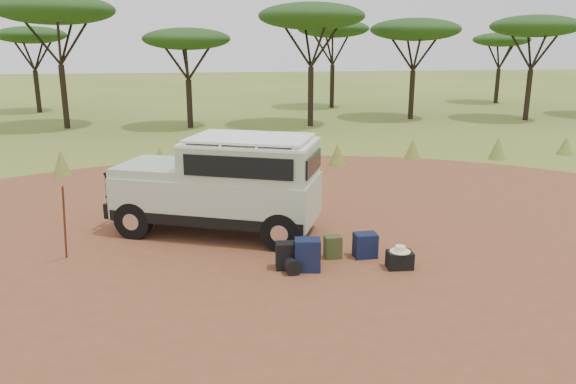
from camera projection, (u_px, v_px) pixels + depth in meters
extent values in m
plane|color=olive|center=(294.00, 263.00, 10.86)|extent=(140.00, 140.00, 0.00)
cylinder|color=brown|center=(294.00, 262.00, 10.86)|extent=(23.00, 23.00, 0.01)
cone|color=olive|center=(61.00, 163.00, 17.71)|extent=(0.60, 0.60, 0.85)
cone|color=olive|center=(160.00, 157.00, 19.06)|extent=(0.60, 0.60, 0.70)
cone|color=olive|center=(249.00, 153.00, 19.13)|extent=(0.60, 0.60, 0.90)
cone|color=olive|center=(337.00, 154.00, 19.24)|extent=(0.60, 0.60, 0.80)
cone|color=olive|center=(413.00, 149.00, 20.39)|extent=(0.60, 0.60, 0.75)
cone|color=olive|center=(498.00, 148.00, 20.28)|extent=(0.60, 0.60, 0.85)
cone|color=olive|center=(566.00, 145.00, 21.16)|extent=(0.60, 0.60, 0.70)
cylinder|color=black|center=(64.00, 97.00, 27.29)|extent=(0.28, 0.28, 3.06)
ellipsoid|color=#1A3E16|center=(55.00, 10.00, 26.24)|extent=(5.50, 5.50, 1.38)
cylinder|color=black|center=(190.00, 104.00, 27.58)|extent=(0.28, 0.28, 2.34)
ellipsoid|color=#1A3E16|center=(187.00, 39.00, 26.78)|extent=(4.20, 4.20, 1.05)
cylinder|color=black|center=(311.00, 97.00, 28.08)|extent=(0.28, 0.28, 2.93)
ellipsoid|color=#1A3E16|center=(311.00, 16.00, 27.07)|extent=(5.20, 5.20, 1.30)
cylinder|color=black|center=(412.00, 95.00, 30.69)|extent=(0.28, 0.28, 2.61)
ellipsoid|color=#1A3E16|center=(415.00, 30.00, 29.79)|extent=(4.80, 4.80, 1.20)
cylinder|color=black|center=(528.00, 95.00, 30.20)|extent=(0.28, 0.28, 2.70)
ellipsoid|color=#1A3E16|center=(535.00, 26.00, 29.28)|extent=(4.60, 4.60, 1.15)
cylinder|color=black|center=(37.00, 92.00, 33.56)|extent=(0.28, 0.28, 2.48)
ellipsoid|color=#1A3E16|center=(31.00, 35.00, 32.71)|extent=(4.00, 4.00, 1.00)
cylinder|color=black|center=(332.00, 87.00, 35.92)|extent=(0.28, 0.28, 2.70)
ellipsoid|color=#1A3E16|center=(333.00, 29.00, 34.99)|extent=(4.50, 4.50, 1.12)
cylinder|color=black|center=(497.00, 86.00, 38.82)|extent=(0.28, 0.28, 2.34)
ellipsoid|color=#1A3E16|center=(502.00, 40.00, 38.02)|extent=(3.80, 3.80, 0.95)
cube|color=#ACBEA2|center=(217.00, 195.00, 12.35)|extent=(4.71, 3.36, 0.92)
cube|color=black|center=(218.00, 210.00, 12.44)|extent=(4.64, 3.36, 0.23)
cube|color=#ACBEA2|center=(251.00, 160.00, 11.96)|extent=(3.16, 2.64, 0.73)
cube|color=white|center=(250.00, 142.00, 11.86)|extent=(3.17, 2.67, 0.06)
cube|color=white|center=(250.00, 138.00, 11.84)|extent=(2.93, 2.49, 0.05)
cube|color=#ACBEA2|center=(159.00, 167.00, 12.52)|extent=(2.14, 2.18, 0.19)
cube|color=black|center=(192.00, 156.00, 12.26)|extent=(0.73, 1.41, 0.51)
cube|color=black|center=(237.00, 167.00, 11.13)|extent=(2.12, 0.94, 0.44)
cube|color=black|center=(262.00, 151.00, 12.78)|extent=(2.12, 0.94, 0.44)
cube|color=black|center=(313.00, 164.00, 11.65)|extent=(0.61, 1.34, 0.40)
cube|color=black|center=(127.00, 201.00, 12.94)|extent=(0.81, 1.67, 0.33)
cylinder|color=black|center=(120.00, 168.00, 12.76)|extent=(0.55, 1.18, 0.07)
cylinder|color=black|center=(121.00, 190.00, 12.90)|extent=(0.55, 1.18, 0.07)
cylinder|color=silver|center=(113.00, 179.00, 12.57)|extent=(0.15, 0.22, 0.21)
cylinder|color=silver|center=(125.00, 174.00, 13.07)|extent=(0.15, 0.22, 0.21)
cube|color=white|center=(123.00, 196.00, 12.93)|extent=(0.20, 0.39, 0.12)
cylinder|color=black|center=(210.00, 154.00, 13.06)|extent=(0.10, 0.10, 0.80)
cylinder|color=black|center=(134.00, 220.00, 12.12)|extent=(0.85, 0.57, 0.81)
cylinder|color=black|center=(166.00, 201.00, 13.58)|extent=(0.85, 0.57, 0.81)
cylinder|color=black|center=(281.00, 232.00, 11.37)|extent=(0.85, 0.57, 0.81)
cylinder|color=black|center=(298.00, 210.00, 12.83)|extent=(0.85, 0.57, 0.81)
cylinder|color=#5E3016|center=(65.00, 223.00, 10.66)|extent=(0.24, 0.56, 1.60)
cube|color=black|center=(286.00, 256.00, 10.50)|extent=(0.40, 0.31, 0.52)
cube|color=#121A3B|center=(307.00, 255.00, 10.40)|extent=(0.52, 0.40, 0.62)
cube|color=#36441F|center=(333.00, 247.00, 11.03)|extent=(0.34, 0.25, 0.45)
cube|color=#121A3B|center=(365.00, 245.00, 11.07)|extent=(0.45, 0.34, 0.49)
cube|color=black|center=(400.00, 260.00, 10.54)|extent=(0.50, 0.37, 0.33)
cylinder|color=black|center=(292.00, 266.00, 10.32)|extent=(0.32, 0.32, 0.30)
cylinder|color=#F0E8B4|center=(400.00, 251.00, 10.50)|extent=(0.39, 0.39, 0.02)
cylinder|color=#F0E8B4|center=(400.00, 248.00, 10.48)|extent=(0.19, 0.19, 0.10)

